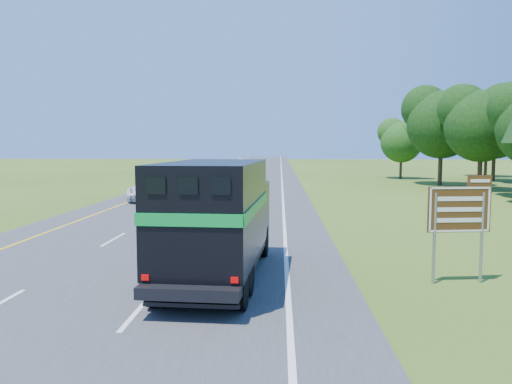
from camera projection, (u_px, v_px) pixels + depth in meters
road at (228, 185)px, 51.04m from camera, size 15.00×260.00×0.04m
lane_markings at (228, 185)px, 51.03m from camera, size 11.15×260.00×0.01m
horse_truck at (218, 216)px, 14.84m from camera, size 2.95×8.13×3.54m
white_suv at (151, 189)px, 36.56m from camera, size 3.01×5.95×1.61m
far_car at (241, 161)px, 105.98m from camera, size 1.94×4.33×1.45m
exit_sign at (460, 214)px, 14.48m from camera, size 1.87×0.28×3.18m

